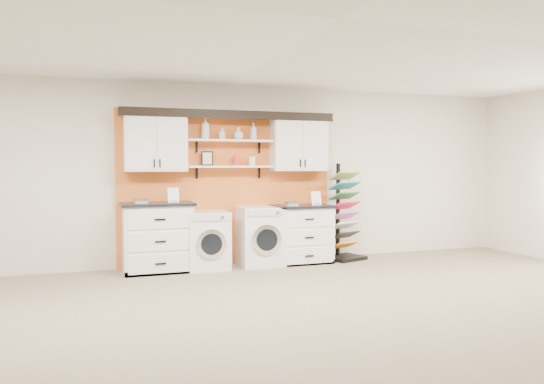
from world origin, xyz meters
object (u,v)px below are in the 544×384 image
object	(u,v)px
washer	(207,240)
dryer	(260,236)
base_cabinet_right	(302,234)
base_cabinet_left	(158,237)
sample_rack	(344,228)

from	to	relation	value
washer	dryer	distance (m)	0.84
dryer	base_cabinet_right	bearing A→B (deg)	0.28
base_cabinet_left	dryer	xyz separation A→B (m)	(1.56, -0.00, -0.05)
washer	dryer	bearing A→B (deg)	-0.00
washer	sample_rack	world-z (taller)	sample_rack
base_cabinet_left	sample_rack	bearing A→B (deg)	0.62
base_cabinet_left	base_cabinet_right	xyz separation A→B (m)	(2.26, 0.00, -0.04)
sample_rack	base_cabinet_right	bearing A→B (deg)	163.76
sample_rack	washer	bearing A→B (deg)	162.21
base_cabinet_right	dryer	world-z (taller)	base_cabinet_right
dryer	base_cabinet_left	bearing A→B (deg)	179.88
base_cabinet_right	sample_rack	size ratio (longest dim) A/B	0.60
base_cabinet_right	dryer	distance (m)	0.70
base_cabinet_right	sample_rack	world-z (taller)	sample_rack
base_cabinet_right	dryer	bearing A→B (deg)	-179.72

